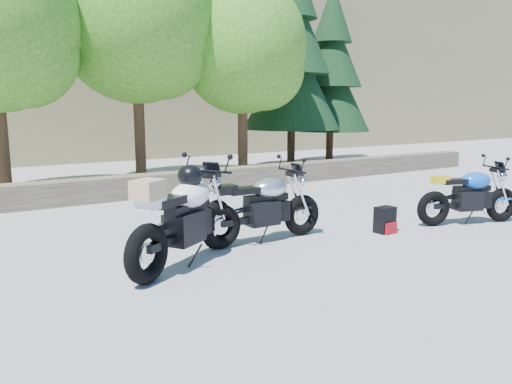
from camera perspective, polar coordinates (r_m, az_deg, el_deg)
ground at (r=6.65m, az=3.23°, el=-7.78°), size 90.00×90.00×0.00m
stone_wall at (r=11.40m, az=-13.17°, el=0.66°), size 22.00×0.55×0.50m
hillside at (r=34.25m, az=-22.07°, el=18.32°), size 80.00×30.00×15.00m
tree_decid_mid at (r=13.64m, az=-13.08°, el=18.11°), size 4.08×4.08×6.24m
tree_decid_right at (r=14.25m, az=-1.06°, el=15.79°), size 3.54×3.54×5.41m
conifer_near at (r=16.70m, az=4.15°, el=15.50°), size 3.17×3.17×7.06m
conifer_far at (r=18.51m, az=8.61°, el=13.58°), size 2.82×2.82×6.27m
silver_bike at (r=7.41m, az=0.92°, el=-1.83°), size 2.10×0.66×1.05m
white_bike at (r=6.37m, az=-8.16°, el=-2.82°), size 2.04×1.37×1.27m
blue_bike at (r=9.30m, az=23.21°, el=-0.47°), size 1.90×0.84×0.98m
backpack at (r=8.26m, az=14.55°, el=-3.14°), size 0.32×0.28×0.42m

